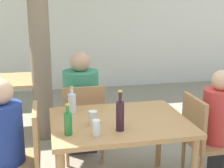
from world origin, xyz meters
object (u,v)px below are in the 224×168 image
object	(u,v)px
patio_chair_2	(83,119)
green_bottle_0	(68,123)
water_bottle_2	(72,103)
dining_table_front	(119,129)
drinking_glass_0	(96,128)
patio_chair_0	(24,153)
person_seated_2	(81,108)
patio_chair_1	(203,136)
wine_bottle_1	(120,115)
drinking_glass_1	(93,118)

from	to	relation	value
patio_chair_2	green_bottle_0	xyz separation A→B (m)	(-0.22, -0.92, 0.33)
water_bottle_2	patio_chair_2	bearing A→B (deg)	70.48
patio_chair_2	dining_table_front	bearing A→B (deg)	108.93
dining_table_front	water_bottle_2	distance (m)	0.51
green_bottle_0	drinking_glass_0	world-z (taller)	green_bottle_0
patio_chair_0	person_seated_2	distance (m)	1.10
patio_chair_1	drinking_glass_0	size ratio (longest dim) A/B	6.87
wine_bottle_1	person_seated_2	bearing A→B (deg)	99.39
person_seated_2	drinking_glass_0	size ratio (longest dim) A/B	9.40
patio_chair_2	drinking_glass_0	world-z (taller)	patio_chair_2
patio_chair_0	person_seated_2	xyz separation A→B (m)	(0.59, 0.92, 0.05)
wine_bottle_1	patio_chair_0	bearing A→B (deg)	163.62
drinking_glass_0	water_bottle_2	bearing A→B (deg)	103.08
patio_chair_0	patio_chair_1	distance (m)	1.66
dining_table_front	patio_chair_0	xyz separation A→B (m)	(-0.83, 0.00, -0.14)
patio_chair_1	water_bottle_2	distance (m)	1.29
patio_chair_1	patio_chair_2	xyz separation A→B (m)	(-1.07, 0.70, 0.00)
wine_bottle_1	dining_table_front	bearing A→B (deg)	78.04
dining_table_front	wine_bottle_1	size ratio (longest dim) A/B	3.57
patio_chair_2	drinking_glass_1	bearing A→B (deg)	89.82
patio_chair_1	person_seated_2	world-z (taller)	person_seated_2
dining_table_front	person_seated_2	size ratio (longest dim) A/B	0.98
dining_table_front	drinking_glass_1	distance (m)	0.29
drinking_glass_1	dining_table_front	bearing A→B (deg)	12.84
dining_table_front	green_bottle_0	distance (m)	0.55
dining_table_front	green_bottle_0	size ratio (longest dim) A/B	4.70
patio_chair_1	dining_table_front	bearing A→B (deg)	90.00
water_bottle_2	drinking_glass_0	world-z (taller)	water_bottle_2
dining_table_front	patio_chair_1	distance (m)	0.84
patio_chair_1	green_bottle_0	distance (m)	1.35
water_bottle_2	patio_chair_0	bearing A→B (deg)	-147.65
water_bottle_2	drinking_glass_1	bearing A→B (deg)	-66.63
wine_bottle_1	drinking_glass_0	xyz separation A→B (m)	(-0.20, -0.06, -0.07)
patio_chair_1	drinking_glass_1	xyz separation A→B (m)	(-1.07, -0.05, 0.29)
wine_bottle_1	drinking_glass_1	world-z (taller)	wine_bottle_1
patio_chair_1	wine_bottle_1	xyz separation A→B (m)	(-0.88, -0.23, 0.36)
person_seated_2	drinking_glass_0	xyz separation A→B (m)	(-0.01, -1.21, 0.24)
patio_chair_2	drinking_glass_0	bearing A→B (deg)	89.19
person_seated_2	drinking_glass_0	world-z (taller)	person_seated_2
patio_chair_1	person_seated_2	bearing A→B (deg)	49.21
dining_table_front	patio_chair_1	size ratio (longest dim) A/B	1.34
patio_chair_2	water_bottle_2	distance (m)	0.55
dining_table_front	drinking_glass_1	xyz separation A→B (m)	(-0.24, -0.05, 0.15)
patio_chair_2	wine_bottle_1	bearing A→B (deg)	101.61
person_seated_2	water_bottle_2	bearing A→B (deg)	77.05
patio_chair_1	water_bottle_2	xyz separation A→B (m)	(-1.21, 0.28, 0.33)
drinking_glass_1	water_bottle_2	bearing A→B (deg)	113.37
dining_table_front	water_bottle_2	xyz separation A→B (m)	(-0.39, 0.28, 0.18)
patio_chair_2	drinking_glass_1	size ratio (longest dim) A/B	7.61
dining_table_front	drinking_glass_0	bearing A→B (deg)	-130.72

